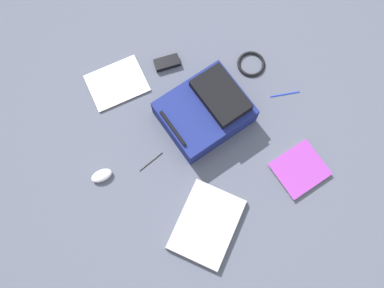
{
  "coord_description": "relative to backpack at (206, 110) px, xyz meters",
  "views": [
    {
      "loc": [
        0.52,
        -0.23,
        1.94
      ],
      "look_at": [
        0.0,
        -0.04,
        0.02
      ],
      "focal_mm": 39.23,
      "sensor_mm": 36.0,
      "label": 1
    }
  ],
  "objects": [
    {
      "name": "book_comic",
      "position": [
        0.41,
        0.32,
        -0.06
      ],
      "size": [
        0.25,
        0.27,
        0.02
      ],
      "color": "silver",
      "rests_on": "ground_plane"
    },
    {
      "name": "ground_plane",
      "position": [
        0.11,
        -0.08,
        -0.07
      ],
      "size": [
        3.55,
        3.55,
        0.0
      ],
      "primitive_type": "plane",
      "color": "#4C5160"
    },
    {
      "name": "power_brick",
      "position": [
        -0.33,
        -0.09,
        -0.06
      ],
      "size": [
        0.07,
        0.13,
        0.03
      ],
      "primitive_type": "cube",
      "rotation": [
        0.0,
        0.0,
        -0.05
      ],
      "color": "black",
      "rests_on": "ground_plane"
    },
    {
      "name": "book_manual",
      "position": [
        -0.31,
        -0.36,
        -0.07
      ],
      "size": [
        0.24,
        0.3,
        0.01
      ],
      "color": "silver",
      "rests_on": "ground_plane"
    },
    {
      "name": "computer_mouse",
      "position": [
        0.11,
        -0.57,
        -0.06
      ],
      "size": [
        0.06,
        0.1,
        0.04
      ],
      "primitive_type": "ellipsoid",
      "rotation": [
        0.0,
        0.0,
        0.07
      ],
      "color": "silver",
      "rests_on": "ground_plane"
    },
    {
      "name": "pen_black",
      "position": [
        0.13,
        -0.33,
        -0.07
      ],
      "size": [
        0.05,
        0.13,
        0.01
      ],
      "primitive_type": "cylinder",
      "rotation": [
        1.57,
        0.0,
        0.34
      ],
      "color": "black",
      "rests_on": "ground_plane"
    },
    {
      "name": "cable_coil",
      "position": [
        -0.18,
        0.32,
        -0.07
      ],
      "size": [
        0.14,
        0.14,
        0.01
      ],
      "primitive_type": "torus",
      "color": "black",
      "rests_on": "ground_plane"
    },
    {
      "name": "pen_blue",
      "position": [
        0.03,
        0.41,
        -0.07
      ],
      "size": [
        0.03,
        0.15,
        0.01
      ],
      "primitive_type": "cylinder",
      "rotation": [
        1.57,
        0.0,
        6.11
      ],
      "color": "#1933B2",
      "rests_on": "ground_plane"
    },
    {
      "name": "backpack",
      "position": [
        0.0,
        0.0,
        0.0
      ],
      "size": [
        0.41,
        0.46,
        0.17
      ],
      "color": "navy",
      "rests_on": "ground_plane"
    },
    {
      "name": "laptop",
      "position": [
        0.5,
        -0.19,
        -0.06
      ],
      "size": [
        0.42,
        0.42,
        0.03
      ],
      "color": "#929296",
      "rests_on": "ground_plane"
    }
  ]
}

